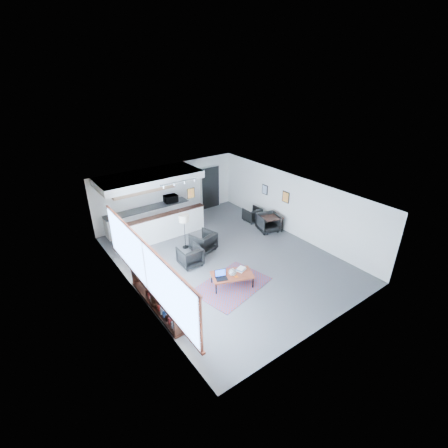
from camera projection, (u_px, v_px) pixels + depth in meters
room at (225, 228)px, 11.70m from camera, size 7.02×9.02×2.62m
window at (145, 267)px, 9.15m from camera, size 0.10×5.95×1.66m
console at (157, 299)px, 9.63m from camera, size 0.35×3.00×0.80m
kitchenette at (151, 202)px, 13.72m from camera, size 4.20×1.96×2.60m
doorway at (210, 187)px, 16.22m from camera, size 1.10×0.12×2.15m
track_light at (179, 182)px, 12.44m from camera, size 1.60×0.07×0.15m
wall_art_lower at (286, 197)px, 13.71m from camera, size 0.03×0.38×0.48m
wall_art_upper at (265, 190)px, 14.67m from camera, size 0.03×0.34×0.44m
kilim_rug at (232, 285)px, 10.77m from camera, size 2.70×2.13×0.01m
coffee_table at (232, 275)px, 10.59m from camera, size 1.51×1.15×0.44m
laptop at (221, 276)px, 10.38m from camera, size 0.45×0.41×0.26m
ceramic_pot at (233, 272)px, 10.47m from camera, size 0.25×0.25×0.25m
book_stack at (241, 269)px, 10.78m from camera, size 0.38×0.34×0.10m
coaster at (236, 277)px, 10.46m from camera, size 0.12×0.12×0.01m
armchair_left at (190, 255)px, 11.71m from camera, size 0.79×0.74×0.79m
armchair_right at (203, 241)px, 12.63m from camera, size 0.99×0.95×0.84m
floor_lamp at (184, 219)px, 12.45m from camera, size 0.53×0.53×1.44m
dining_table at (271, 217)px, 14.09m from camera, size 0.98×0.98×0.68m
dining_chair_near at (268, 223)px, 14.13m from camera, size 0.88×0.84×0.74m
dining_chair_far at (252, 215)px, 15.06m from camera, size 0.60×0.56×0.61m
microwave at (171, 198)px, 14.76m from camera, size 0.61×0.36×0.40m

